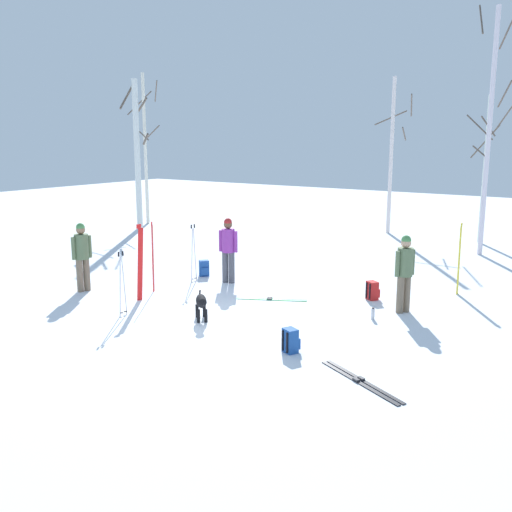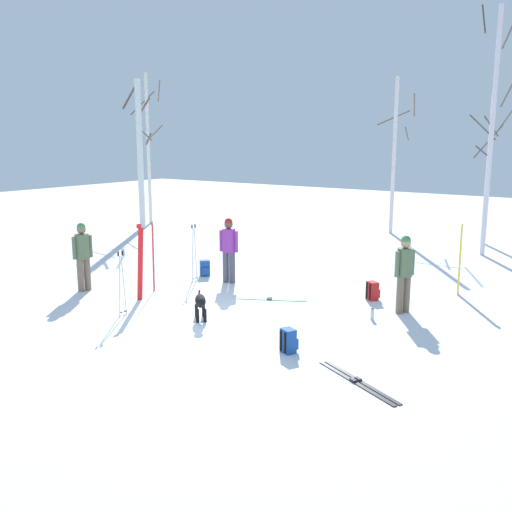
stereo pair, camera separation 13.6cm
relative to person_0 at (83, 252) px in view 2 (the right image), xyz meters
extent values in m
plane|color=white|center=(3.96, -0.01, -0.98)|extent=(60.00, 60.00, 0.00)
cylinder|color=#72604C|center=(0.02, 0.09, -0.57)|extent=(0.16, 0.16, 0.82)
cylinder|color=#72604C|center=(-0.02, -0.09, -0.57)|extent=(0.16, 0.16, 0.82)
cylinder|color=#566B47|center=(0.00, 0.00, 0.15)|extent=(0.34, 0.34, 0.62)
sphere|color=#997051|center=(0.00, 0.00, 0.57)|extent=(0.22, 0.22, 0.22)
sphere|color=#4C8C4C|center=(0.00, 0.00, 0.63)|extent=(0.21, 0.21, 0.21)
cylinder|color=#566B47|center=(0.05, 0.20, 0.13)|extent=(0.10, 0.10, 0.56)
cylinder|color=#566B47|center=(-0.05, -0.20, 0.13)|extent=(0.10, 0.10, 0.56)
cylinder|color=#72604C|center=(7.28, 2.82, -0.57)|extent=(0.16, 0.16, 0.82)
cylinder|color=#72604C|center=(7.19, 2.66, -0.57)|extent=(0.16, 0.16, 0.82)
cylinder|color=#566B47|center=(7.23, 2.74, 0.15)|extent=(0.34, 0.34, 0.62)
sphere|color=tan|center=(7.23, 2.74, 0.57)|extent=(0.22, 0.22, 0.22)
sphere|color=#4C8C4C|center=(7.23, 2.74, 0.63)|extent=(0.21, 0.21, 0.21)
cylinder|color=#566B47|center=(7.33, 2.92, 0.13)|extent=(0.10, 0.10, 0.56)
cylinder|color=#566B47|center=(7.14, 2.55, 0.13)|extent=(0.10, 0.10, 0.56)
cylinder|color=#4C4C56|center=(2.38, 2.70, -0.57)|extent=(0.16, 0.16, 0.82)
cylinder|color=#4C4C56|center=(2.56, 2.74, -0.57)|extent=(0.16, 0.16, 0.82)
cylinder|color=purple|center=(2.47, 2.72, 0.15)|extent=(0.34, 0.34, 0.62)
sphere|color=brown|center=(2.47, 2.72, 0.57)|extent=(0.22, 0.22, 0.22)
sphere|color=#B22626|center=(2.47, 2.72, 0.63)|extent=(0.21, 0.21, 0.21)
cylinder|color=purple|center=(2.27, 2.67, 0.13)|extent=(0.10, 0.10, 0.56)
cylinder|color=purple|center=(2.67, 2.77, 0.13)|extent=(0.10, 0.10, 0.56)
ellipsoid|color=black|center=(3.92, -0.16, -0.57)|extent=(0.58, 0.58, 0.26)
sphere|color=black|center=(4.15, -0.40, -0.51)|extent=(0.18, 0.18, 0.18)
ellipsoid|color=black|center=(4.19, -0.45, -0.53)|extent=(0.11, 0.11, 0.06)
cylinder|color=black|center=(3.67, 0.09, -0.49)|extent=(0.16, 0.16, 0.17)
cylinder|color=black|center=(4.11, -0.25, -0.84)|extent=(0.07, 0.07, 0.28)
cylinder|color=black|center=(4.00, -0.36, -0.84)|extent=(0.07, 0.07, 0.28)
cylinder|color=black|center=(3.84, 0.03, -0.84)|extent=(0.07, 0.07, 0.28)
cylinder|color=black|center=(3.73, -0.08, -0.84)|extent=(0.07, 0.07, 0.28)
cube|color=yellow|center=(7.80, 4.95, -0.15)|extent=(0.02, 0.13, 1.67)
cube|color=yellow|center=(7.80, 4.95, 0.73)|extent=(0.02, 0.06, 0.10)
cube|color=yellow|center=(7.80, 4.89, -0.15)|extent=(0.02, 0.13, 1.67)
cube|color=yellow|center=(7.80, 4.89, 0.73)|extent=(0.02, 0.06, 0.10)
cube|color=red|center=(1.78, 0.25, -0.12)|extent=(0.06, 0.17, 1.72)
cube|color=red|center=(1.78, 0.25, 0.78)|extent=(0.03, 0.06, 0.10)
cube|color=red|center=(1.76, 0.20, -0.12)|extent=(0.06, 0.17, 1.72)
cube|color=red|center=(1.76, 0.20, 0.78)|extent=(0.03, 0.06, 0.10)
cube|color=red|center=(1.46, 0.96, -0.15)|extent=(0.09, 0.12, 1.66)
cube|color=red|center=(1.46, 0.96, 0.72)|extent=(0.05, 0.06, 0.10)
cube|color=red|center=(1.43, 1.01, -0.15)|extent=(0.09, 0.12, 1.66)
cube|color=red|center=(1.43, 1.01, 0.72)|extent=(0.05, 0.06, 0.10)
cube|color=green|center=(4.28, 2.02, -0.97)|extent=(1.52, 0.80, 0.02)
cube|color=#333338|center=(4.24, 2.00, -0.95)|extent=(0.14, 0.11, 0.03)
cube|color=green|center=(4.33, 1.93, -0.97)|extent=(1.52, 0.80, 0.02)
cube|color=#333338|center=(4.28, 1.91, -0.95)|extent=(0.14, 0.11, 0.03)
cube|color=black|center=(8.05, -1.18, -0.97)|extent=(1.71, 0.93, 0.02)
cube|color=#333338|center=(8.00, -1.16, -0.95)|extent=(0.14, 0.11, 0.03)
cube|color=black|center=(8.00, -1.27, -0.97)|extent=(1.71, 0.93, 0.02)
cube|color=#333338|center=(7.96, -1.25, -0.95)|extent=(0.14, 0.11, 0.03)
cylinder|color=#B2B2BC|center=(1.62, 2.38, -0.27)|extent=(0.02, 0.11, 1.43)
cylinder|color=black|center=(1.62, 2.38, 0.50)|extent=(0.04, 0.04, 0.10)
cylinder|color=black|center=(1.62, 2.38, -0.91)|extent=(0.07, 0.07, 0.01)
cylinder|color=#B2B2BC|center=(1.62, 2.26, -0.27)|extent=(0.02, 0.11, 1.43)
cylinder|color=black|center=(1.62, 2.26, 0.50)|extent=(0.04, 0.04, 0.10)
cylinder|color=black|center=(1.62, 2.26, -0.91)|extent=(0.07, 0.07, 0.01)
cylinder|color=#B2B2BC|center=(2.33, -0.81, -0.33)|extent=(0.02, 0.10, 1.31)
cylinder|color=black|center=(2.33, -0.81, 0.38)|extent=(0.04, 0.04, 0.10)
cylinder|color=black|center=(2.33, -0.81, -0.91)|extent=(0.07, 0.07, 0.01)
cylinder|color=#B2B2BC|center=(2.33, -0.93, -0.33)|extent=(0.02, 0.10, 1.31)
cylinder|color=black|center=(2.33, -0.93, 0.38)|extent=(0.04, 0.04, 0.10)
cylinder|color=black|center=(2.33, -0.93, -0.91)|extent=(0.07, 0.07, 0.01)
cube|color=#1E4C99|center=(1.46, 2.94, -0.76)|extent=(0.32, 0.33, 0.44)
cube|color=#1E4C99|center=(1.56, 2.86, -0.83)|extent=(0.18, 0.18, 0.20)
cube|color=black|center=(1.33, 2.97, -0.76)|extent=(0.04, 0.04, 0.37)
cube|color=black|center=(1.42, 3.07, -0.76)|extent=(0.04, 0.04, 0.37)
cube|color=red|center=(6.27, 3.31, -0.76)|extent=(0.33, 0.31, 0.44)
cube|color=red|center=(6.34, 3.42, -0.83)|extent=(0.20, 0.16, 0.20)
cube|color=black|center=(6.26, 3.18, -0.76)|extent=(0.04, 0.04, 0.37)
cube|color=black|center=(6.14, 3.26, -0.76)|extent=(0.04, 0.04, 0.37)
cube|color=#1E4C99|center=(6.44, -0.74, -0.76)|extent=(0.32, 0.29, 0.44)
cube|color=#1E4C99|center=(6.50, -0.63, -0.83)|extent=(0.20, 0.14, 0.20)
cube|color=black|center=(6.46, -0.88, -0.76)|extent=(0.04, 0.04, 0.37)
cube|color=black|center=(6.33, -0.82, -0.76)|extent=(0.04, 0.04, 0.37)
cylinder|color=silver|center=(6.89, 1.90, -0.86)|extent=(0.07, 0.07, 0.23)
cylinder|color=black|center=(6.89, 1.90, -0.74)|extent=(0.05, 0.05, 0.02)
cylinder|color=silver|center=(-6.95, 9.33, 2.24)|extent=(0.14, 0.14, 6.44)
cylinder|color=brown|center=(-6.92, 9.77, 2.98)|extent=(0.92, 0.11, 0.62)
cylinder|color=brown|center=(-7.44, 9.58, 4.23)|extent=(0.56, 1.04, 1.07)
cylinder|color=brown|center=(-6.59, 9.74, 4.70)|extent=(0.87, 0.77, 0.83)
cylinder|color=brown|center=(-6.84, 9.03, 2.93)|extent=(0.64, 0.27, 0.59)
cylinder|color=silver|center=(-6.17, 8.07, 2.05)|extent=(0.24, 0.24, 6.05)
cylinder|color=brown|center=(-5.97, 8.39, 2.70)|extent=(0.72, 0.48, 0.48)
cylinder|color=brown|center=(-6.59, 8.10, 4.48)|extent=(0.15, 0.92, 1.21)
cylinder|color=brown|center=(-6.08, 8.39, 4.07)|extent=(0.71, 0.26, 0.55)
cylinder|color=silver|center=(2.88, 12.81, 2.04)|extent=(0.15, 0.15, 6.03)
cylinder|color=brown|center=(2.58, 13.35, 3.53)|extent=(1.12, 0.66, 0.59)
cylinder|color=brown|center=(3.51, 13.03, 3.96)|extent=(0.49, 1.31, 0.79)
cylinder|color=brown|center=(3.32, 12.91, 2.90)|extent=(0.24, 0.92, 0.51)
cylinder|color=silver|center=(6.48, 12.55, 1.62)|extent=(0.15, 0.15, 5.21)
cylinder|color=brown|center=(6.94, 12.95, 3.51)|extent=(0.85, 0.97, 0.99)
cylinder|color=brown|center=(6.31, 12.06, 3.12)|extent=(1.03, 0.41, 0.88)
cylinder|color=brown|center=(6.37, 12.24, 2.25)|extent=(0.67, 0.28, 0.50)
cylinder|color=brown|center=(6.32, 12.98, 2.63)|extent=(0.91, 0.39, 1.20)
cylinder|color=brown|center=(6.53, 12.31, 3.16)|extent=(0.53, 0.16, 0.72)
cylinder|color=silver|center=(7.03, 10.33, 2.86)|extent=(0.15, 0.15, 7.67)
cylinder|color=brown|center=(7.27, 10.57, 5.92)|extent=(0.55, 0.55, 0.92)
cylinder|color=brown|center=(7.35, 10.57, 4.10)|extent=(0.54, 0.70, 0.77)
cylinder|color=brown|center=(6.59, 10.14, 6.30)|extent=(0.44, 0.94, 1.02)
camera|label=1|loc=(11.51, -9.29, 2.81)|focal=41.07mm
camera|label=2|loc=(11.62, -9.21, 2.81)|focal=41.07mm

